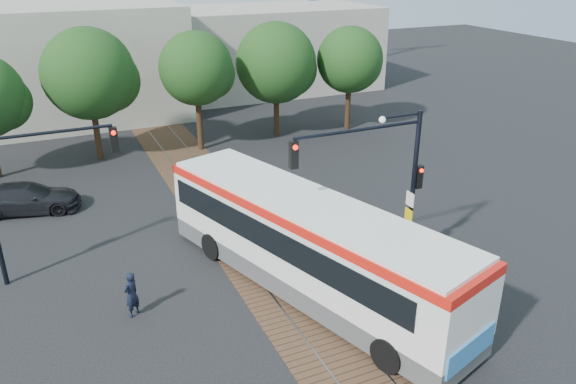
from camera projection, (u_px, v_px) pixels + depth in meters
name	position (u px, v px, depth m)	size (l,w,h in m)	color
ground	(282.00, 280.00, 21.26)	(120.00, 120.00, 0.00)	black
trackbed	(245.00, 235.00, 24.60)	(3.60, 40.00, 0.02)	#513525
tree_row	(190.00, 71.00, 33.53)	(26.40, 5.60, 7.67)	#382314
warehouses	(127.00, 57.00, 43.59)	(40.00, 13.00, 8.00)	#ADA899
city_bus	(307.00, 241.00, 19.97)	(6.72, 13.40, 3.53)	#49494B
traffic_island	(402.00, 257.00, 22.20)	(2.20, 5.20, 1.13)	gray
signal_pole_main	(387.00, 169.00, 20.39)	(5.49, 0.46, 6.00)	black
signal_pole_left	(21.00, 184.00, 19.91)	(4.99, 0.34, 6.00)	black
officer	(131.00, 294.00, 18.89)	(0.60, 0.40, 1.66)	black
parked_car	(27.00, 198.00, 26.54)	(1.96, 4.82, 1.40)	black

